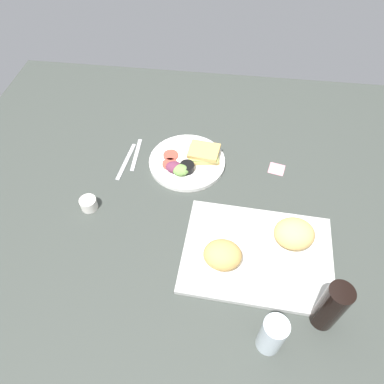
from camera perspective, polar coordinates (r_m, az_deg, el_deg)
name	(u,v)px	position (r cm, az deg, el deg)	size (l,w,h in cm)	color
ground_plane	(199,196)	(125.74, 1.07, -0.62)	(190.00, 150.00, 3.00)	#383D38
serving_tray	(257,254)	(111.88, 10.41, -9.75)	(45.00, 33.00, 1.60)	#B2B2AD
bread_plate_near	(293,236)	(112.04, 15.88, -6.82)	(19.71, 19.71, 9.65)	white
bread_plate_far	(223,258)	(105.15, 5.00, -10.53)	(20.81, 20.81, 8.98)	white
plate_with_salad	(189,161)	(132.56, -0.53, 5.00)	(28.36, 28.36, 5.40)	white
drinking_glass	(272,335)	(96.35, 12.71, -21.45)	(6.34, 6.34, 13.58)	silver
soda_bottle	(331,307)	(100.61, 21.39, -16.73)	(6.40, 6.40, 18.04)	black
espresso_cup	(89,204)	(124.13, -16.24, -1.80)	(5.60, 5.60, 4.00)	silver
fork	(136,154)	(138.75, -8.93, 5.99)	(17.00, 1.40, 0.50)	#B7B7BC
knife	(126,161)	(136.85, -10.53, 4.90)	(19.00, 1.40, 0.50)	#B7B7BC
sticky_note	(277,169)	(135.72, 13.41, 3.61)	(5.60, 5.60, 0.12)	pink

